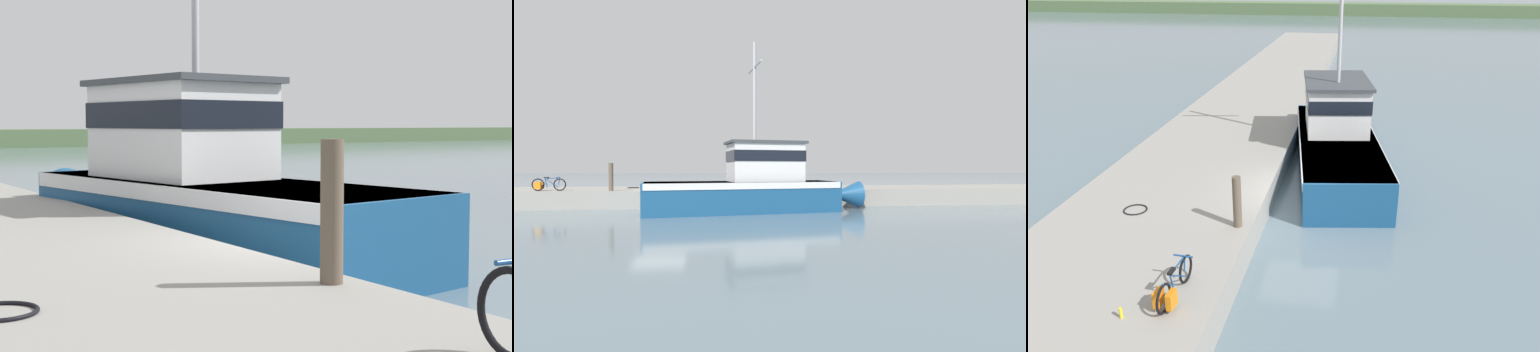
% 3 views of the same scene
% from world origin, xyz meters
% --- Properties ---
extents(ground_plane, '(320.00, 320.00, 0.00)m').
position_xyz_m(ground_plane, '(0.00, 0.00, 0.00)').
color(ground_plane, slate).
extents(dock_pier, '(5.81, 80.00, 0.92)m').
position_xyz_m(dock_pier, '(-3.90, 0.00, 0.46)').
color(dock_pier, gray).
rests_on(dock_pier, ground_plane).
extents(fishing_boat_main, '(4.17, 10.91, 8.09)m').
position_xyz_m(fishing_boat_main, '(0.80, 4.53, 1.28)').
color(fishing_boat_main, navy).
rests_on(fishing_boat_main, ground_plane).
extents(bicycle_touring, '(0.50, 1.73, 0.71)m').
position_xyz_m(bicycle_touring, '(-1.92, -5.95, 1.24)').
color(bicycle_touring, black).
rests_on(bicycle_touring, dock_pier).
extents(mooring_post, '(0.23, 0.23, 1.43)m').
position_xyz_m(mooring_post, '(-1.37, -2.58, 1.63)').
color(mooring_post, brown).
rests_on(mooring_post, dock_pier).
extents(hose_coil, '(0.68, 0.68, 0.04)m').
position_xyz_m(hose_coil, '(-4.49, -2.13, 0.93)').
color(hose_coil, black).
rests_on(hose_coil, dock_pier).
extents(water_bottle_on_curb, '(0.07, 0.07, 0.24)m').
position_xyz_m(water_bottle_on_curb, '(-2.73, -6.65, 1.04)').
color(water_bottle_on_curb, yellow).
rests_on(water_bottle_on_curb, dock_pier).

